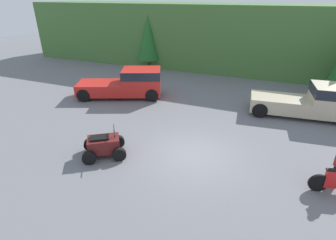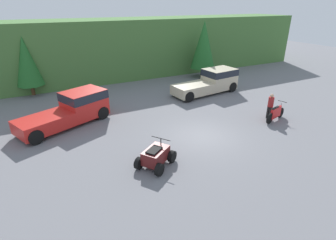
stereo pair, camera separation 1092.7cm
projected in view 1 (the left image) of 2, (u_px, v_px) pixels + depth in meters
ground_plane at (193, 155)px, 11.75m from camera, size 80.00×80.00×0.00m
hillside_backdrop at (247, 38)px, 23.83m from camera, size 44.00×6.00×5.74m
tree_left at (148, 38)px, 24.21m from camera, size 2.13×2.13×4.85m
pickup_truck_red at (129, 83)px, 17.99m from camera, size 6.00×4.02×1.96m
pickup_truck_second at (318, 101)px, 14.95m from camera, size 6.09×2.65×1.96m
quad_atv at (104, 146)px, 11.56m from camera, size 2.28×2.14×1.24m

